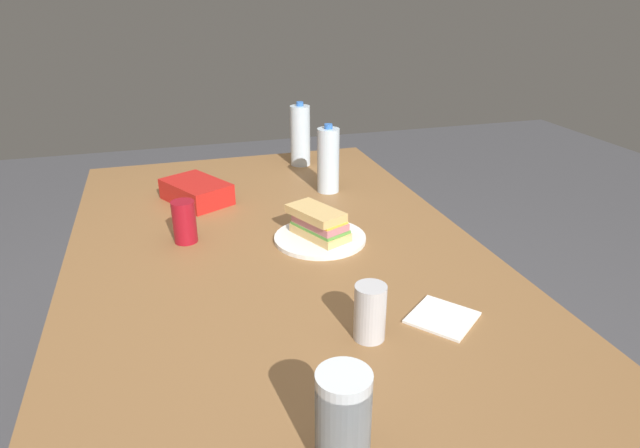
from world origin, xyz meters
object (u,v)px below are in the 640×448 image
at_px(dining_table, 278,273).
at_px(water_bottle_spare, 300,136).
at_px(sandwich, 319,223).
at_px(plastic_cup_stack, 343,420).
at_px(soda_can_silver, 370,312).
at_px(paper_plate, 320,238).
at_px(soda_can_red, 184,222).
at_px(chip_bag, 196,192).
at_px(water_bottle_tall, 328,160).

relative_size(dining_table, water_bottle_spare, 7.13).
relative_size(sandwich, plastic_cup_stack, 1.20).
relative_size(plastic_cup_stack, soda_can_silver, 1.37).
relative_size(paper_plate, soda_can_red, 2.15).
bearing_deg(plastic_cup_stack, soda_can_red, 11.39).
xyz_separation_m(chip_bag, soda_can_silver, (-0.89, -0.28, 0.03)).
distance_m(plastic_cup_stack, soda_can_silver, 0.33).
distance_m(soda_can_red, water_bottle_tall, 0.59).
xyz_separation_m(soda_can_red, chip_bag, (0.31, -0.06, -0.03)).
distance_m(paper_plate, sandwich, 0.05).
height_order(sandwich, chip_bag, sandwich).
bearing_deg(sandwich, plastic_cup_stack, 166.29).
distance_m(paper_plate, chip_bag, 0.52).
height_order(sandwich, water_bottle_tall, water_bottle_tall).
bearing_deg(plastic_cup_stack, soda_can_silver, -28.21).
xyz_separation_m(paper_plate, soda_can_silver, (-0.48, 0.04, 0.06)).
bearing_deg(sandwich, soda_can_silver, 176.14).
xyz_separation_m(sandwich, plastic_cup_stack, (-0.78, 0.19, 0.03)).
distance_m(dining_table, water_bottle_tall, 0.52).
distance_m(paper_plate, soda_can_silver, 0.49).
bearing_deg(chip_bag, plastic_cup_stack, 157.34).
relative_size(soda_can_red, chip_bag, 0.53).
relative_size(paper_plate, water_bottle_spare, 1.04).
xyz_separation_m(paper_plate, sandwich, (0.00, 0.00, 0.05)).
bearing_deg(sandwich, soda_can_red, 75.23).
relative_size(paper_plate, soda_can_silver, 2.15).
height_order(dining_table, water_bottle_tall, water_bottle_tall).
relative_size(sandwich, chip_bag, 0.87).
bearing_deg(water_bottle_tall, sandwich, 159.01).
bearing_deg(soda_can_silver, dining_table, 11.50).
height_order(paper_plate, soda_can_silver, soda_can_silver).
height_order(paper_plate, sandwich, sandwich).
xyz_separation_m(dining_table, paper_plate, (0.02, -0.13, 0.08)).
height_order(chip_bag, water_bottle_spare, water_bottle_spare).
relative_size(soda_can_red, water_bottle_tall, 0.51).
bearing_deg(water_bottle_spare, soda_can_silver, 172.19).
relative_size(water_bottle_tall, plastic_cup_stack, 1.44).
distance_m(water_bottle_tall, water_bottle_spare, 0.33).
relative_size(dining_table, soda_can_red, 14.83).
bearing_deg(chip_bag, paper_plate, -171.17).
bearing_deg(plastic_cup_stack, dining_table, -4.70).
bearing_deg(soda_can_silver, sandwich, -3.86).
relative_size(dining_table, chip_bag, 7.87).
distance_m(chip_bag, soda_can_silver, 0.93).
relative_size(water_bottle_tall, soda_can_silver, 1.97).
distance_m(water_bottle_spare, soda_can_silver, 1.21).
relative_size(dining_table, sandwich, 9.03).
relative_size(sandwich, soda_can_red, 1.64).
xyz_separation_m(sandwich, water_bottle_tall, (0.38, -0.15, 0.06)).
height_order(water_bottle_tall, plastic_cup_stack, water_bottle_tall).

